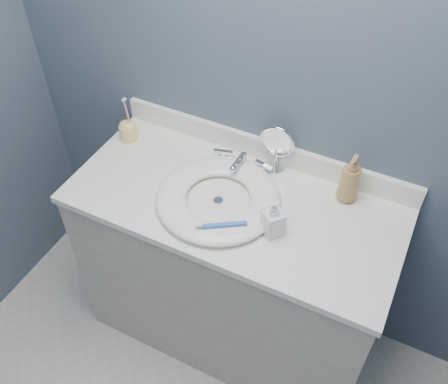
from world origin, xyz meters
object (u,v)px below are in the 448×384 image
Objects in this scene: soap_bottle_amber at (350,178)px; soap_bottle_clear at (273,218)px; toothbrush_holder at (128,130)px; makeup_mirror at (277,146)px.

soap_bottle_amber is 0.32m from soap_bottle_clear.
toothbrush_holder is at bearing -171.19° from soap_bottle_amber.
soap_bottle_amber is (0.29, -0.03, -0.01)m from makeup_mirror.
soap_bottle_clear is at bearing -118.79° from soap_bottle_amber.
makeup_mirror is 1.38× the size of soap_bottle_clear.
soap_bottle_amber is 0.90m from toothbrush_holder.
toothbrush_holder is at bearing -172.20° from makeup_mirror.
toothbrush_holder is (-0.90, -0.07, -0.05)m from soap_bottle_amber.
makeup_mirror is at bearing 150.32° from soap_bottle_clear.
soap_bottle_clear is (-0.18, -0.27, -0.03)m from soap_bottle_amber.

